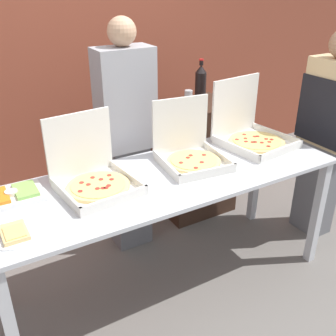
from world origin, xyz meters
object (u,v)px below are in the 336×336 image
(veggie_tray, at_px, (12,196))
(person_guest_cap, at_px, (127,138))
(paper_plate_front_left, at_px, (14,233))
(person_server_vest, at_px, (328,127))
(pizza_box_near_right, at_px, (94,176))
(soda_can_silver, at_px, (188,98))
(pizza_box_far_left, at_px, (190,152))
(soda_bottle, at_px, (201,82))
(pizza_box_far_right, at_px, (251,133))

(veggie_tray, height_order, person_guest_cap, person_guest_cap)
(paper_plate_front_left, distance_m, person_server_vest, 2.36)
(veggie_tray, height_order, person_server_vest, person_server_vest)
(paper_plate_front_left, xyz_separation_m, person_guest_cap, (0.94, 0.75, 0.04))
(pizza_box_near_right, height_order, person_server_vest, person_server_vest)
(soda_can_silver, bearing_deg, paper_plate_front_left, -149.45)
(pizza_box_near_right, height_order, veggie_tray, pizza_box_near_right)
(pizza_box_far_left, xyz_separation_m, soda_bottle, (0.60, 0.76, 0.22))
(veggie_tray, bearing_deg, person_guest_cap, 23.92)
(veggie_tray, xyz_separation_m, person_server_vest, (2.30, -0.22, 0.04))
(paper_plate_front_left, distance_m, veggie_tray, 0.36)
(paper_plate_front_left, xyz_separation_m, soda_can_silver, (1.60, 0.94, 0.20))
(pizza_box_far_left, height_order, veggie_tray, pizza_box_far_left)
(pizza_box_far_left, relative_size, pizza_box_near_right, 0.98)
(paper_plate_front_left, distance_m, soda_can_silver, 1.87)
(pizza_box_far_left, distance_m, paper_plate_front_left, 1.20)
(veggie_tray, xyz_separation_m, soda_bottle, (1.71, 0.66, 0.28))
(pizza_box_far_right, xyz_separation_m, person_guest_cap, (-0.80, 0.44, -0.03))
(pizza_box_near_right, relative_size, person_server_vest, 0.28)
(pizza_box_near_right, height_order, soda_bottle, soda_bottle)
(paper_plate_front_left, bearing_deg, pizza_box_far_left, 12.39)
(person_server_vest, bearing_deg, pizza_box_near_right, 86.16)
(veggie_tray, bearing_deg, pizza_box_near_right, -12.72)
(pizza_box_far_left, height_order, pizza_box_far_right, pizza_box_far_right)
(pizza_box_far_right, height_order, soda_bottle, soda_bottle)
(paper_plate_front_left, xyz_separation_m, veggie_tray, (0.06, 0.36, 0.01))
(pizza_box_far_left, relative_size, person_guest_cap, 0.26)
(soda_can_silver, height_order, person_server_vest, person_server_vest)
(veggie_tray, xyz_separation_m, soda_can_silver, (1.54, 0.59, 0.19))
(person_guest_cap, bearing_deg, soda_bottle, -161.88)
(veggie_tray, distance_m, soda_can_silver, 1.66)
(pizza_box_far_right, distance_m, soda_bottle, 0.74)
(soda_bottle, bearing_deg, veggie_tray, -158.83)
(pizza_box_near_right, xyz_separation_m, veggie_tray, (-0.44, 0.10, -0.05))
(pizza_box_far_left, distance_m, person_guest_cap, 0.54)
(pizza_box_near_right, relative_size, soda_can_silver, 3.77)
(paper_plate_front_left, relative_size, soda_bottle, 0.71)
(pizza_box_far_left, xyz_separation_m, pizza_box_near_right, (-0.67, -0.00, 0.00))
(veggie_tray, relative_size, person_guest_cap, 0.19)
(person_guest_cap, height_order, person_server_vest, person_guest_cap)
(pizza_box_far_left, height_order, pizza_box_near_right, pizza_box_near_right)
(paper_plate_front_left, distance_m, person_guest_cap, 1.20)
(soda_bottle, bearing_deg, person_guest_cap, -161.88)
(soda_bottle, bearing_deg, pizza_box_near_right, -148.98)
(soda_bottle, bearing_deg, soda_can_silver, -156.20)
(soda_can_silver, relative_size, person_guest_cap, 0.07)
(veggie_tray, bearing_deg, pizza_box_far_right, -1.52)
(person_guest_cap, bearing_deg, soda_can_silver, -163.43)
(pizza_box_far_left, height_order, soda_bottle, soda_bottle)
(soda_bottle, height_order, person_server_vest, person_server_vest)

